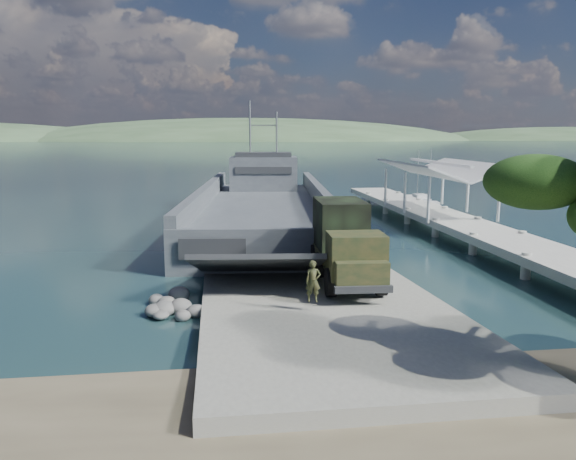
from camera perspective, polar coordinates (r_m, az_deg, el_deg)
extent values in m
plane|color=#18323B|center=(23.82, 3.52, -8.34)|extent=(1400.00, 1400.00, 0.00)
cube|color=gray|center=(22.82, 4.01, -8.52)|extent=(10.00, 18.00, 0.50)
cube|color=#A7A79D|center=(44.27, 15.72, 1.11)|extent=(4.00, 44.00, 0.50)
cube|color=#454B52|center=(45.59, -2.60, 1.06)|extent=(12.92, 33.46, 2.72)
cube|color=#454B52|center=(45.61, -8.38, 3.53)|extent=(3.82, 32.57, 1.42)
cube|color=#454B52|center=(45.50, 3.16, 3.60)|extent=(3.82, 32.57, 1.42)
cube|color=#454B52|center=(29.52, -2.97, -2.58)|extent=(9.79, 1.39, 2.83)
cube|color=#454B52|center=(56.08, -2.49, 5.78)|extent=(6.92, 4.97, 3.27)
cube|color=#2B2D30|center=(55.98, -2.51, 7.67)|extent=(5.76, 4.00, 0.44)
cylinder|color=gray|center=(55.97, -3.89, 10.22)|extent=(0.17, 0.17, 5.44)
cylinder|color=gray|center=(55.95, -1.17, 9.69)|extent=(0.17, 0.17, 4.35)
cylinder|color=black|center=(24.16, 4.38, -5.33)|extent=(0.49, 1.25, 1.23)
cylinder|color=black|center=(24.59, 9.43, -5.16)|extent=(0.49, 1.25, 1.23)
cylinder|color=black|center=(27.26, 3.32, -3.57)|extent=(0.49, 1.25, 1.23)
cylinder|color=black|center=(27.64, 7.82, -3.45)|extent=(0.49, 1.25, 1.23)
cylinder|color=black|center=(29.09, 2.80, -2.70)|extent=(0.49, 1.25, 1.23)
cylinder|color=black|center=(29.45, 7.03, -2.61)|extent=(0.49, 1.25, 1.23)
cube|color=black|center=(26.85, 5.80, -3.49)|extent=(2.45, 7.31, 0.24)
cube|color=#1E2E19|center=(24.18, 6.94, -2.58)|extent=(2.47, 2.01, 1.90)
cube|color=#1E2E19|center=(23.20, 7.47, -4.33)|extent=(2.22, 0.96, 0.95)
cube|color=#1E2E19|center=(28.05, 5.33, -2.21)|extent=(2.59, 4.48, 0.33)
cube|color=black|center=(27.98, 5.30, 0.63)|extent=(2.46, 3.72, 2.37)
cube|color=#2B2D30|center=(22.90, 7.69, -6.00)|extent=(2.38, 0.36, 0.28)
imported|color=#1E2E19|center=(22.10, 2.56, -6.21)|extent=(0.63, 0.44, 1.64)
cube|color=silver|center=(55.57, 14.11, 2.09)|extent=(2.18, 5.20, 0.82)
cube|color=silver|center=(54.62, 14.35, 2.53)|extent=(1.48, 1.64, 0.55)
cylinder|color=gray|center=(55.27, 14.24, 5.14)|extent=(0.09, 0.09, 5.50)
cube|color=silver|center=(62.53, 12.96, 2.95)|extent=(1.44, 4.76, 0.78)
cube|color=silver|center=(61.68, 13.27, 3.33)|extent=(1.22, 1.39, 0.52)
cylinder|color=gray|center=(62.27, 13.06, 5.51)|extent=(0.09, 0.09, 5.17)
ellipsoid|color=black|center=(18.45, 23.87, 4.50)|extent=(2.99, 2.99, 1.71)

